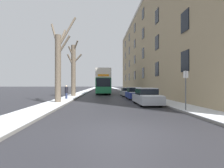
# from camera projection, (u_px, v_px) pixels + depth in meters

# --- Properties ---
(ground_plane) EXTENTS (320.00, 320.00, 0.00)m
(ground_plane) POSITION_uv_depth(u_px,v_px,m) (128.00, 133.00, 6.34)
(ground_plane) COLOR #28282D
(sidewalk_left) EXTENTS (2.12, 130.00, 0.16)m
(sidewalk_left) POSITION_uv_depth(u_px,v_px,m) (90.00, 90.00, 58.96)
(sidewalk_left) COLOR slate
(sidewalk_left) RESTS_ON ground
(sidewalk_right) EXTENTS (2.12, 130.00, 0.16)m
(sidewalk_right) POSITION_uv_depth(u_px,v_px,m) (120.00, 90.00, 59.55)
(sidewalk_right) COLOR slate
(sidewalk_right) RESTS_ON ground
(terrace_facade_right) EXTENTS (9.10, 51.80, 17.13)m
(terrace_facade_right) POSITION_uv_depth(u_px,v_px,m) (161.00, 50.00, 34.18)
(terrace_facade_right) COLOR tan
(terrace_facade_right) RESTS_ON ground
(bare_tree_left_0) EXTENTS (2.71, 2.20, 8.19)m
(bare_tree_left_0) POSITION_uv_depth(u_px,v_px,m) (59.00, 62.00, 16.19)
(bare_tree_left_0) COLOR brown
(bare_tree_left_0) RESTS_ON ground
(bare_tree_left_1) EXTENTS (2.11, 1.86, 7.96)m
(bare_tree_left_1) POSITION_uv_depth(u_px,v_px,m) (73.00, 69.00, 24.83)
(bare_tree_left_1) COLOR brown
(bare_tree_left_1) RESTS_ON ground
(double_decker_bus) EXTENTS (2.63, 10.17, 4.53)m
(double_decker_bus) POSITION_uv_depth(u_px,v_px,m) (103.00, 80.00, 33.17)
(double_decker_bus) COLOR #1E7A47
(double_decker_bus) RESTS_ON ground
(parked_car_0) EXTENTS (1.80, 4.44, 1.47)m
(parked_car_0) POSITION_uv_depth(u_px,v_px,m) (147.00, 97.00, 15.32)
(parked_car_0) COLOR #9EA3AD
(parked_car_0) RESTS_ON ground
(parked_car_1) EXTENTS (1.69, 3.92, 1.45)m
(parked_car_1) POSITION_uv_depth(u_px,v_px,m) (134.00, 94.00, 21.27)
(parked_car_1) COLOR navy
(parked_car_1) RESTS_ON ground
(parked_car_2) EXTENTS (1.88, 4.06, 1.32)m
(parked_car_2) POSITION_uv_depth(u_px,v_px,m) (127.00, 92.00, 27.05)
(parked_car_2) COLOR #9EA3AD
(parked_car_2) RESTS_ON ground
(pedestrian_left_sidewalk) EXTENTS (0.37, 0.37, 1.70)m
(pedestrian_left_sidewalk) POSITION_uv_depth(u_px,v_px,m) (66.00, 92.00, 19.98)
(pedestrian_left_sidewalk) COLOR navy
(pedestrian_left_sidewalk) RESTS_ON ground
(street_sign_post) EXTENTS (0.32, 0.07, 2.66)m
(street_sign_post) POSITION_uv_depth(u_px,v_px,m) (186.00, 88.00, 11.08)
(street_sign_post) COLOR #4C4F54
(street_sign_post) RESTS_ON ground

